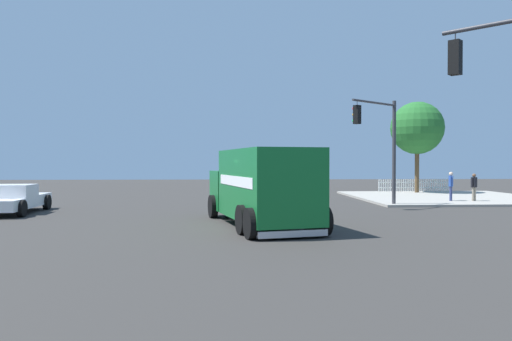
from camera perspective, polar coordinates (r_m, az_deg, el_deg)
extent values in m
plane|color=#33302D|center=(18.25, 1.24, -6.66)|extent=(100.00, 100.00, 0.00)
cube|color=#9E998E|center=(34.47, 21.85, -3.01)|extent=(12.17, 12.17, 0.14)
cube|color=#146B2D|center=(17.49, 1.29, -1.64)|extent=(3.62, 5.99, 2.55)
cube|color=#146B2D|center=(21.25, -1.91, -2.33)|extent=(2.77, 2.40, 1.70)
cube|color=black|center=(22.06, -2.47, -1.33)|extent=(1.98, 0.54, 0.88)
cube|color=#B2B2B7|center=(15.09, 4.42, -7.53)|extent=(2.29, 0.73, 0.21)
cube|color=white|center=(17.16, -2.57, -1.26)|extent=(1.10, 4.57, 0.36)
cube|color=white|center=(17.89, 4.98, -1.17)|extent=(1.10, 4.57, 0.36)
cylinder|color=black|center=(20.98, -5.16, -4.29)|extent=(0.50, 1.04, 1.00)
cylinder|color=black|center=(21.60, 1.32, -4.14)|extent=(0.50, 1.04, 1.00)
cylinder|color=black|center=(16.10, -1.64, -5.89)|extent=(0.50, 1.04, 1.00)
cylinder|color=black|center=(16.89, 6.56, -5.57)|extent=(0.50, 1.04, 1.00)
cylinder|color=black|center=(15.09, -0.62, -6.35)|extent=(0.50, 1.04, 1.00)
cylinder|color=black|center=(15.94, 8.04, -5.97)|extent=(0.50, 1.04, 1.00)
cylinder|color=#38383D|center=(14.78, 22.71, 14.61)|extent=(0.03, 0.03, 0.25)
cube|color=black|center=(14.65, 22.70, 12.33)|extent=(0.42, 0.42, 0.95)
sphere|color=red|center=(14.88, 22.95, 13.39)|extent=(0.20, 0.20, 0.20)
sphere|color=#EFA314|center=(14.82, 22.94, 12.22)|extent=(0.20, 0.20, 0.20)
sphere|color=#19CC4C|center=(14.76, 22.94, 11.04)|extent=(0.20, 0.20, 0.20)
cylinder|color=#38383D|center=(27.39, 16.16, 2.09)|extent=(0.20, 0.20, 5.68)
cylinder|color=#38383D|center=(26.06, 13.98, 7.87)|extent=(2.97, 2.34, 0.12)
cylinder|color=#38383D|center=(24.86, 11.99, 7.93)|extent=(0.03, 0.03, 0.25)
cube|color=black|center=(24.79, 11.98, 6.55)|extent=(0.42, 0.42, 0.95)
sphere|color=red|center=(24.93, 11.65, 7.25)|extent=(0.20, 0.20, 0.20)
sphere|color=#EFA314|center=(24.90, 11.65, 6.54)|extent=(0.20, 0.20, 0.20)
sphere|color=#19CC4C|center=(24.87, 11.65, 5.83)|extent=(0.20, 0.20, 0.20)
cube|color=white|center=(25.26, -27.21, -2.75)|extent=(2.04, 1.81, 1.10)
cube|color=black|center=(25.24, -27.21, -2.10)|extent=(1.87, 1.53, 0.48)
cube|color=white|center=(27.01, -25.80, -3.09)|extent=(2.06, 2.11, 0.55)
cylinder|color=black|center=(23.57, -26.18, -4.10)|extent=(0.28, 0.77, 0.76)
cylinder|color=black|center=(26.82, -23.69, -3.48)|extent=(0.28, 0.77, 0.76)
cylinder|color=black|center=(27.48, -27.70, -3.41)|extent=(0.28, 0.77, 0.76)
cylinder|color=navy|center=(30.82, 22.26, -2.56)|extent=(0.14, 0.14, 0.85)
cylinder|color=navy|center=(30.65, 22.23, -2.58)|extent=(0.14, 0.14, 0.85)
cube|color=#3359B2|center=(30.70, 22.25, -1.18)|extent=(0.37, 0.40, 0.64)
sphere|color=beige|center=(30.69, 22.26, -0.37)|extent=(0.23, 0.23, 0.23)
cylinder|color=#3359B2|center=(30.92, 22.30, -1.11)|extent=(0.09, 0.09, 0.57)
cylinder|color=#3359B2|center=(30.48, 22.21, -1.14)|extent=(0.09, 0.09, 0.57)
cylinder|color=gray|center=(31.11, 24.51, -2.59)|extent=(0.14, 0.14, 0.80)
cylinder|color=gray|center=(31.26, 24.66, -2.57)|extent=(0.14, 0.14, 0.80)
cube|color=black|center=(31.15, 24.59, -1.29)|extent=(0.40, 0.37, 0.60)
sphere|color=brown|center=(31.13, 24.60, -0.54)|extent=(0.22, 0.22, 0.22)
cylinder|color=black|center=(30.95, 24.40, -1.25)|extent=(0.09, 0.09, 0.54)
cylinder|color=black|center=(31.34, 24.79, -1.22)|extent=(0.09, 0.09, 0.54)
cube|color=white|center=(40.90, 21.96, -1.64)|extent=(0.08, 0.04, 0.95)
cube|color=white|center=(40.83, 21.73, -1.64)|extent=(0.08, 0.04, 0.95)
cube|color=white|center=(40.75, 21.50, -1.64)|extent=(0.08, 0.04, 0.95)
cube|color=white|center=(40.68, 21.27, -1.65)|extent=(0.08, 0.04, 0.95)
cube|color=white|center=(40.60, 21.04, -1.65)|extent=(0.08, 0.04, 0.95)
cube|color=white|center=(40.53, 20.80, -1.65)|extent=(0.08, 0.04, 0.95)
cube|color=white|center=(40.46, 20.57, -1.65)|extent=(0.08, 0.04, 0.95)
cube|color=white|center=(40.39, 20.34, -1.66)|extent=(0.08, 0.04, 0.95)
cube|color=white|center=(40.31, 20.10, -1.66)|extent=(0.08, 0.04, 0.95)
cube|color=white|center=(40.24, 19.87, -1.66)|extent=(0.08, 0.04, 0.95)
cube|color=white|center=(40.17, 19.63, -1.67)|extent=(0.08, 0.04, 0.95)
cube|color=white|center=(40.11, 19.39, -1.67)|extent=(0.08, 0.04, 0.95)
cube|color=white|center=(40.04, 19.15, -1.67)|extent=(0.08, 0.04, 0.95)
cube|color=white|center=(39.97, 18.91, -1.68)|extent=(0.08, 0.04, 0.95)
cube|color=white|center=(39.90, 18.67, -1.68)|extent=(0.08, 0.04, 0.95)
cube|color=white|center=(39.84, 18.43, -1.68)|extent=(0.08, 0.04, 0.95)
cube|color=white|center=(39.77, 18.19, -1.69)|extent=(0.08, 0.04, 0.95)
cube|color=white|center=(39.71, 17.95, -1.69)|extent=(0.08, 0.04, 0.95)
cube|color=white|center=(39.64, 17.71, -1.69)|extent=(0.08, 0.04, 0.95)
cube|color=white|center=(39.58, 17.46, -1.69)|extent=(0.08, 0.04, 0.95)
cube|color=white|center=(39.52, 17.22, -1.70)|extent=(0.08, 0.04, 0.95)
cube|color=white|center=(39.45, 16.97, -1.70)|extent=(0.08, 0.04, 0.95)
cube|color=white|center=(39.39, 16.73, -1.70)|extent=(0.08, 0.04, 0.95)
cube|color=white|center=(39.33, 16.48, -1.71)|extent=(0.08, 0.04, 0.95)
cube|color=white|center=(39.27, 16.23, -1.71)|extent=(0.08, 0.04, 0.95)
cube|color=white|center=(39.21, 15.99, -1.71)|extent=(0.08, 0.04, 0.95)
cube|color=white|center=(39.15, 15.74, -1.71)|extent=(0.08, 0.04, 0.95)
cube|color=white|center=(39.10, 15.49, -1.72)|extent=(0.08, 0.04, 0.95)
cube|color=white|center=(39.04, 15.24, -1.72)|extent=(0.08, 0.04, 0.95)
cube|color=white|center=(38.98, 14.98, -1.72)|extent=(0.08, 0.04, 0.95)
cube|color=white|center=(38.93, 14.73, -1.73)|extent=(0.08, 0.04, 0.95)
cube|color=white|center=(38.87, 14.48, -1.73)|extent=(0.08, 0.04, 0.95)
cube|color=white|center=(39.81, 18.30, -1.34)|extent=(5.68, 0.03, 0.07)
cube|color=white|center=(39.83, 18.30, -1.96)|extent=(5.68, 0.03, 0.07)
cylinder|color=brown|center=(38.33, 18.67, 0.06)|extent=(0.32, 0.32, 3.41)
sphere|color=#236628|center=(38.42, 18.69, 4.84)|extent=(3.99, 3.99, 3.99)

